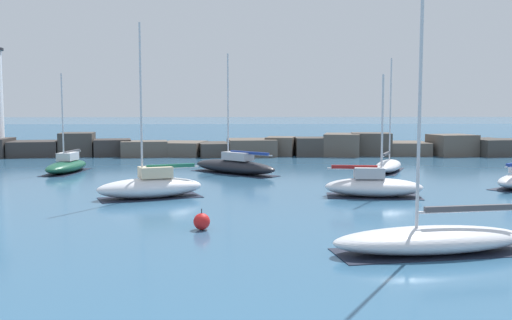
# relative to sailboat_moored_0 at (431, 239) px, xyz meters

# --- Properties ---
(open_sea_beyond) EXTENTS (400.00, 116.00, 0.01)m
(open_sea_beyond) POSITION_rel_sailboat_moored_0_xyz_m (-6.97, 101.94, -0.51)
(open_sea_beyond) COLOR #235175
(open_sea_beyond) RESTS_ON ground
(breakwater_jetty) EXTENTS (64.63, 7.03, 2.51)m
(breakwater_jetty) POSITION_rel_sailboat_moored_0_xyz_m (-4.82, 42.04, 0.45)
(breakwater_jetty) COLOR brown
(breakwater_jetty) RESTS_ON ground
(sailboat_moored_0) EXTENTS (7.66, 3.41, 10.74)m
(sailboat_moored_0) POSITION_rel_sailboat_moored_0_xyz_m (0.00, 0.00, 0.00)
(sailboat_moored_0) COLOR silver
(sailboat_moored_0) RESTS_ON ground
(sailboat_moored_2) EXTENTS (6.55, 4.28, 10.07)m
(sailboat_moored_2) POSITION_rel_sailboat_moored_0_xyz_m (-12.04, 13.06, 0.18)
(sailboat_moored_2) COLOR white
(sailboat_moored_2) RESTS_ON ground
(sailboat_moored_4) EXTENTS (6.03, 3.19, 7.19)m
(sailboat_moored_4) POSITION_rel_sailboat_moored_0_xyz_m (1.06, 13.07, 0.13)
(sailboat_moored_4) COLOR silver
(sailboat_moored_4) RESTS_ON ground
(sailboat_moored_5) EXTENTS (7.54, 7.34, 9.51)m
(sailboat_moored_5) POSITION_rel_sailboat_moored_0_xyz_m (-7.19, 25.14, 0.13)
(sailboat_moored_5) COLOR black
(sailboat_moored_5) RESTS_ON ground
(sailboat_moored_7) EXTENTS (4.30, 6.83, 9.28)m
(sailboat_moored_7) POSITION_rel_sailboat_moored_0_xyz_m (5.49, 26.10, -0.00)
(sailboat_moored_7) COLOR white
(sailboat_moored_7) RESTS_ON ground
(sailboat_moored_8) EXTENTS (2.80, 6.64, 7.95)m
(sailboat_moored_8) POSITION_rel_sailboat_moored_0_xyz_m (-20.81, 26.40, 0.07)
(sailboat_moored_8) COLOR #195138
(sailboat_moored_8) RESTS_ON ground
(mooring_buoy_far_side) EXTENTS (0.72, 0.72, 0.92)m
(mooring_buoy_far_side) POSITION_rel_sailboat_moored_0_xyz_m (-8.56, 4.19, -0.15)
(mooring_buoy_far_side) COLOR red
(mooring_buoy_far_side) RESTS_ON ground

